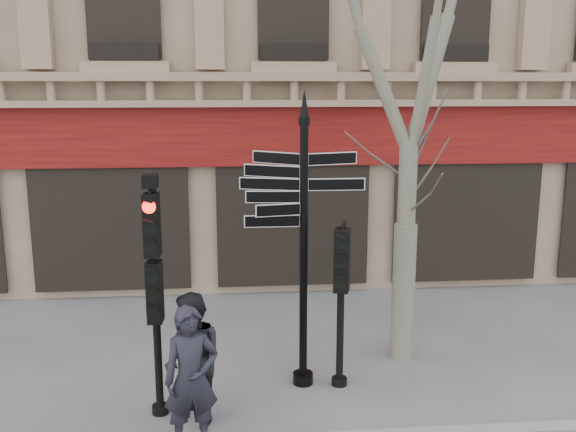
% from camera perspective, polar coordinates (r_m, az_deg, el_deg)
% --- Properties ---
extents(ground, '(80.00, 80.00, 0.00)m').
position_cam_1_polar(ground, '(10.33, 3.16, -15.54)').
color(ground, '#595A5E').
rests_on(ground, ground).
extents(fingerpost, '(2.26, 2.26, 4.65)m').
position_cam_1_polar(fingerpost, '(9.67, 1.43, 2.16)').
color(fingerpost, black).
rests_on(fingerpost, ground).
extents(traffic_signal_main, '(0.41, 0.30, 3.53)m').
position_cam_1_polar(traffic_signal_main, '(9.13, -11.82, -4.42)').
color(traffic_signal_main, black).
rests_on(traffic_signal_main, ground).
extents(traffic_signal_secondary, '(0.50, 0.42, 2.57)m').
position_cam_1_polar(traffic_signal_secondary, '(9.96, 4.75, -5.46)').
color(traffic_signal_secondary, black).
rests_on(traffic_signal_secondary, ground).
extents(pedestrian_a, '(0.79, 0.59, 1.96)m').
position_cam_1_polar(pedestrian_a, '(8.66, -8.60, -14.13)').
color(pedestrian_a, '#20202B').
rests_on(pedestrian_a, ground).
extents(pedestrian_b, '(1.13, 1.17, 1.90)m').
position_cam_1_polar(pedestrian_b, '(9.25, -8.43, -12.54)').
color(pedestrian_b, black).
rests_on(pedestrian_b, ground).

